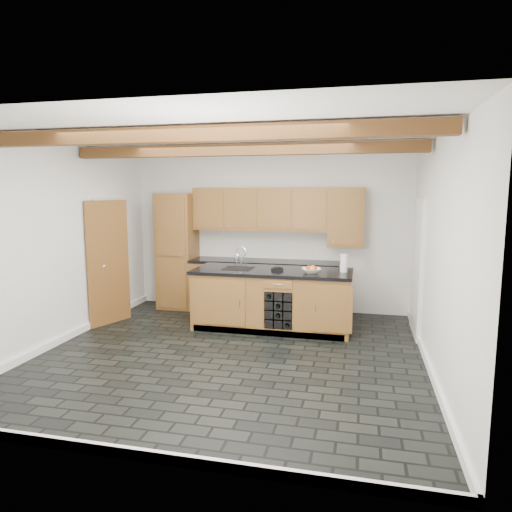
{
  "coord_description": "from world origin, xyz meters",
  "views": [
    {
      "loc": [
        1.64,
        -5.57,
        2.14
      ],
      "look_at": [
        0.16,
        0.8,
        1.21
      ],
      "focal_mm": 32.0,
      "sensor_mm": 36.0,
      "label": 1
    }
  ],
  "objects_px": {
    "island": "(272,299)",
    "fruit_bowl": "(311,270)",
    "paper_towel": "(344,263)",
    "kitchen_scale": "(277,269)"
  },
  "relations": [
    {
      "from": "kitchen_scale",
      "to": "paper_towel",
      "type": "height_order",
      "value": "paper_towel"
    },
    {
      "from": "island",
      "to": "fruit_bowl",
      "type": "distance_m",
      "value": 0.8
    },
    {
      "from": "paper_towel",
      "to": "fruit_bowl",
      "type": "bearing_deg",
      "value": -160.05
    },
    {
      "from": "fruit_bowl",
      "to": "paper_towel",
      "type": "relative_size",
      "value": 1.04
    },
    {
      "from": "island",
      "to": "paper_towel",
      "type": "xyz_separation_m",
      "value": [
        1.08,
        0.05,
        0.6
      ]
    },
    {
      "from": "kitchen_scale",
      "to": "fruit_bowl",
      "type": "relative_size",
      "value": 0.69
    },
    {
      "from": "island",
      "to": "kitchen_scale",
      "type": "bearing_deg",
      "value": -22.95
    },
    {
      "from": "kitchen_scale",
      "to": "paper_towel",
      "type": "bearing_deg",
      "value": -15.16
    },
    {
      "from": "island",
      "to": "kitchen_scale",
      "type": "distance_m",
      "value": 0.5
    },
    {
      "from": "fruit_bowl",
      "to": "paper_towel",
      "type": "xyz_separation_m",
      "value": [
        0.47,
        0.17,
        0.1
      ]
    }
  ]
}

